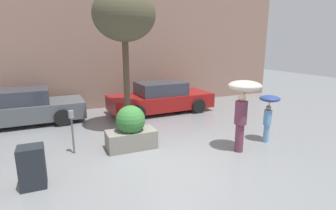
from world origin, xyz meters
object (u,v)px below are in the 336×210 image
(planter_box, at_px, (131,129))
(parking_meter, at_px, (72,123))
(parked_car_near, at_px, (161,98))
(newspaper_box, at_px, (32,167))
(person_adult, at_px, (243,98))
(person_child, at_px, (269,108))
(street_tree, at_px, (124,16))
(parked_car_far, at_px, (20,108))

(planter_box, bearing_deg, parking_meter, 170.68)
(parked_car_near, bearing_deg, newspaper_box, 132.31)
(person_adult, relative_size, person_child, 1.38)
(street_tree, height_order, newspaper_box, street_tree)
(person_adult, height_order, parked_car_near, person_adult)
(person_child, height_order, parking_meter, person_child)
(planter_box, height_order, parked_car_far, parked_car_far)
(parked_car_far, bearing_deg, street_tree, -123.23)
(parked_car_far, bearing_deg, newspaper_box, -174.03)
(parked_car_far, relative_size, parking_meter, 3.73)
(parked_car_far, relative_size, newspaper_box, 5.02)
(street_tree, distance_m, parking_meter, 3.79)
(parked_car_near, xyz_separation_m, parked_car_far, (-5.44, 0.40, 0.00))
(person_child, relative_size, parked_car_far, 0.32)
(parking_meter, bearing_deg, planter_box, -9.32)
(parked_car_far, xyz_separation_m, street_tree, (3.50, -2.15, 3.20))
(person_child, bearing_deg, person_adult, 154.22)
(planter_box, relative_size, newspaper_box, 1.54)
(planter_box, xyz_separation_m, street_tree, (0.37, 1.72, 3.23))
(planter_box, bearing_deg, person_child, -15.94)
(street_tree, bearing_deg, parking_meter, -142.47)
(parking_meter, height_order, newspaper_box, parking_meter)
(parked_car_far, relative_size, street_tree, 0.96)
(planter_box, relative_size, person_adult, 0.70)
(parked_car_far, bearing_deg, parking_meter, -157.99)
(person_adult, distance_m, parked_car_near, 4.95)
(street_tree, xyz_separation_m, newspaper_box, (-2.81, -2.95, -3.35))
(parked_car_near, height_order, newspaper_box, parked_car_near)
(planter_box, height_order, person_adult, person_adult)
(person_child, distance_m, parked_car_near, 4.91)
(planter_box, distance_m, newspaper_box, 2.74)
(parked_car_near, height_order, street_tree, street_tree)
(planter_box, distance_m, street_tree, 3.68)
(parked_car_near, xyz_separation_m, street_tree, (-1.94, -1.75, 3.20))
(parked_car_far, xyz_separation_m, newspaper_box, (0.68, -5.10, -0.15))
(parked_car_near, bearing_deg, street_tree, 129.67)
(planter_box, relative_size, parking_meter, 1.15)
(person_adult, relative_size, newspaper_box, 2.19)
(parked_car_far, bearing_deg, planter_box, -142.69)
(person_adult, xyz_separation_m, person_child, (1.18, 0.24, -0.44))
(person_child, relative_size, street_tree, 0.30)
(street_tree, bearing_deg, planter_box, -102.00)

